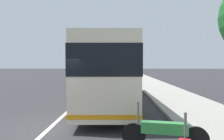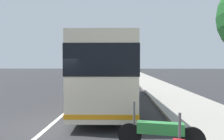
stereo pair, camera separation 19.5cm
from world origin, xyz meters
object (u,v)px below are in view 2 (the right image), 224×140
car_far_distant (120,71)px  car_oncoming (102,72)px  motorcycle_by_tree (160,132)px  car_side_street (110,79)px  car_behind_bus (116,73)px  coach_bus (107,70)px

car_far_distant → car_oncoming: (-5.92, 3.91, -0.00)m
car_far_distant → motorcycle_by_tree: bearing=-176.9°
car_side_street → car_oncoming: bearing=5.6°
car_far_distant → car_behind_bus: 10.36m
motorcycle_by_tree → car_behind_bus: 32.42m
coach_bus → car_side_street: (10.17, 0.45, -1.33)m
motorcycle_by_tree → car_oncoming: 37.14m
coach_bus → car_far_distant: coach_bus is taller
car_side_street → car_far_distant: 26.18m
car_far_distant → car_behind_bus: size_ratio=1.00×
motorcycle_by_tree → car_oncoming: car_oncoming is taller
car_side_street → car_oncoming: size_ratio=0.96×
car_side_street → car_far_distant: size_ratio=0.98×
car_side_street → car_oncoming: car_oncoming is taller
coach_bus → car_far_distant: bearing=-3.0°
coach_bus → car_oncoming: size_ratio=2.38×
car_side_street → car_behind_bus: (15.83, -0.23, 0.05)m
motorcycle_by_tree → car_far_distant: (42.69, 1.34, 0.21)m
car_far_distant → car_oncoming: car_far_distant is taller
coach_bus → car_behind_bus: bearing=-1.6°
car_far_distant → coach_bus: bearing=-179.5°
coach_bus → motorcycle_by_tree: size_ratio=4.71×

